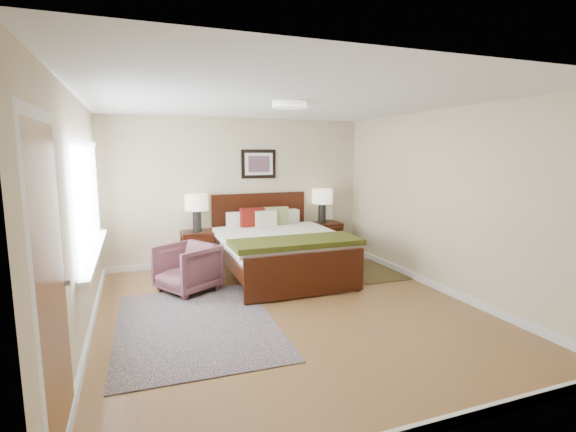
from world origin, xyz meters
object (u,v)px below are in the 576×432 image
object	(u,v)px
bed	(279,242)
nightstand_right	(322,237)
lamp_right	(322,199)
lamp_left	(197,205)
rug_persian	(196,324)
nightstand_left	(198,239)
armchair	(187,268)

from	to	relation	value
bed	nightstand_right	xyz separation A→B (m)	(1.14, 0.84, -0.16)
nightstand_right	lamp_right	bearing A→B (deg)	90.00
bed	nightstand_right	world-z (taller)	bed
lamp_left	rug_persian	world-z (taller)	lamp_left
nightstand_right	lamp_left	size ratio (longest dim) A/B	1.07
nightstand_right	lamp_left	xyz separation A→B (m)	(-2.26, 0.01, 0.68)
lamp_right	nightstand_left	bearing A→B (deg)	-179.45
nightstand_right	lamp_right	world-z (taller)	lamp_right
nightstand_left	nightstand_right	bearing A→B (deg)	0.23
lamp_right	lamp_left	bearing A→B (deg)	180.00
nightstand_left	armchair	distance (m)	1.14
nightstand_right	nightstand_left	bearing A→B (deg)	-179.77
nightstand_right	rug_persian	xyz separation A→B (m)	(-2.63, -2.30, -0.38)
nightstand_left	lamp_left	xyz separation A→B (m)	(-0.00, 0.02, 0.56)
lamp_right	rug_persian	size ratio (longest dim) A/B	0.25
lamp_right	rug_persian	bearing A→B (deg)	-138.65
bed	rug_persian	size ratio (longest dim) A/B	0.91
lamp_left	lamp_right	size ratio (longest dim) A/B	1.00
nightstand_left	rug_persian	world-z (taller)	nightstand_left
nightstand_right	lamp_left	world-z (taller)	lamp_left
nightstand_left	rug_persian	bearing A→B (deg)	-99.10
bed	nightstand_right	distance (m)	1.43
nightstand_right	armchair	xyz separation A→B (m)	(-2.57, -1.09, -0.05)
lamp_left	lamp_right	world-z (taller)	lamp_right
nightstand_right	rug_persian	world-z (taller)	nightstand_right
armchair	nightstand_left	bearing A→B (deg)	133.57
bed	nightstand_left	distance (m)	1.40
lamp_left	armchair	bearing A→B (deg)	-105.59
nightstand_left	bed	bearing A→B (deg)	-36.67
nightstand_left	armchair	bearing A→B (deg)	-105.88
nightstand_right	armchair	distance (m)	2.79
nightstand_right	lamp_right	size ratio (longest dim) A/B	1.07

